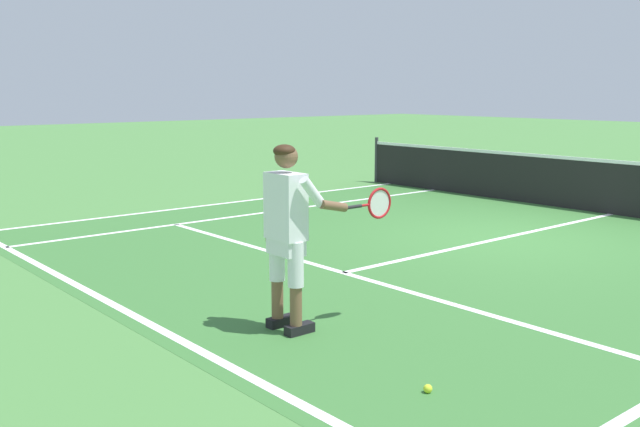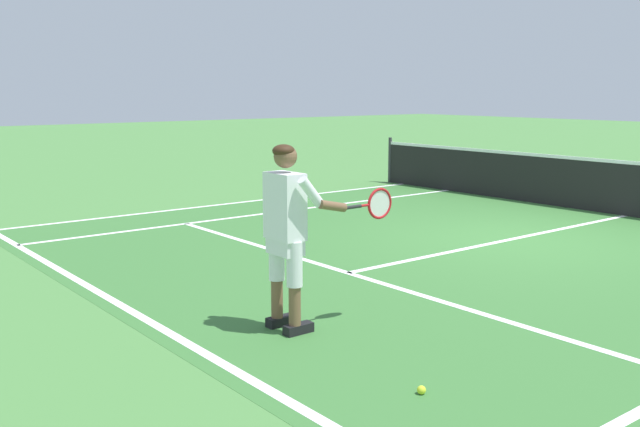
{
  "view_description": "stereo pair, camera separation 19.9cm",
  "coord_description": "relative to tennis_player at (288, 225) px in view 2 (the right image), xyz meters",
  "views": [
    {
      "loc": [
        6.23,
        -8.88,
        2.18
      ],
      "look_at": [
        1.23,
        -4.67,
        1.05
      ],
      "focal_mm": 40.14,
      "sensor_mm": 36.0,
      "label": 1
    },
    {
      "loc": [
        6.36,
        -8.73,
        2.18
      ],
      "look_at": [
        1.23,
        -4.67,
        1.05
      ],
      "focal_mm": 40.14,
      "sensor_mm": 36.0,
      "label": 2
    }
  ],
  "objects": [
    {
      "name": "tennis_net",
      "position": [
        -1.23,
        8.18,
        -0.49
      ],
      "size": [
        11.96,
        0.08,
        1.07
      ],
      "color": "#333338",
      "rests_on": "ground"
    },
    {
      "name": "line_service",
      "position": [
        -1.23,
        1.78,
        -0.99
      ],
      "size": [
        8.23,
        0.1,
        0.01
      ],
      "primitive_type": "cube",
      "color": "white",
      "rests_on": "ground"
    },
    {
      "name": "tennis_ball_near_feet",
      "position": [
        1.74,
        -0.07,
        -0.96
      ],
      "size": [
        0.07,
        0.07,
        0.07
      ],
      "primitive_type": "sphere",
      "color": "#CCE02D",
      "rests_on": "ground"
    },
    {
      "name": "tennis_player",
      "position": [
        0.0,
        0.0,
        0.0
      ],
      "size": [
        0.63,
        1.11,
        1.71
      ],
      "color": "black",
      "rests_on": "ground"
    },
    {
      "name": "ground_plane",
      "position": [
        -1.23,
        5.04,
        -0.99
      ],
      "size": [
        80.0,
        80.0,
        0.0
      ],
      "primitive_type": "plane",
      "color": "#477F3D"
    },
    {
      "name": "court_inner_surface",
      "position": [
        -1.23,
        3.63,
        -0.99
      ],
      "size": [
        10.98,
        9.48,
        0.0
      ],
      "primitive_type": "cube",
      "color": "#387033",
      "rests_on": "ground"
    },
    {
      "name": "line_doubles_left",
      "position": [
        -6.72,
        3.63,
        -0.99
      ],
      "size": [
        0.1,
        9.08,
        0.01
      ],
      "primitive_type": "cube",
      "color": "white",
      "rests_on": "ground"
    },
    {
      "name": "line_centre_service",
      "position": [
        -1.23,
        4.98,
        -0.99
      ],
      "size": [
        0.1,
        6.4,
        0.01
      ],
      "primitive_type": "cube",
      "color": "white",
      "rests_on": "ground"
    },
    {
      "name": "line_singles_left",
      "position": [
        -5.35,
        3.63,
        -0.99
      ],
      "size": [
        0.1,
        9.08,
        0.01
      ],
      "primitive_type": "cube",
      "color": "white",
      "rests_on": "ground"
    },
    {
      "name": "line_baseline",
      "position": [
        -1.23,
        -0.91,
        -0.99
      ],
      "size": [
        10.98,
        0.1,
        0.01
      ],
      "primitive_type": "cube",
      "color": "white",
      "rests_on": "ground"
    }
  ]
}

